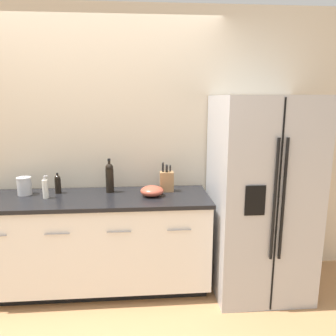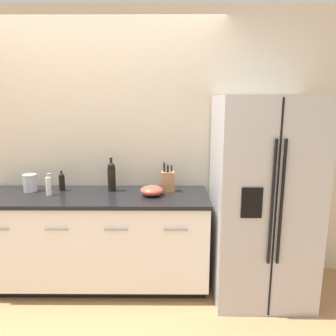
{
  "view_description": "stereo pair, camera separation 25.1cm",
  "coord_description": "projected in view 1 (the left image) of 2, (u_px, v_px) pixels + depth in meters",
  "views": [
    {
      "loc": [
        0.49,
        -1.96,
        1.75
      ],
      "look_at": [
        0.72,
        0.89,
        1.15
      ],
      "focal_mm": 35.0,
      "sensor_mm": 36.0,
      "label": 1
    },
    {
      "loc": [
        0.74,
        -1.97,
        1.75
      ],
      "look_at": [
        0.72,
        0.89,
        1.15
      ],
      "focal_mm": 35.0,
      "sensor_mm": 36.0,
      "label": 2
    }
  ],
  "objects": [
    {
      "name": "soap_dispenser",
      "position": [
        45.0,
        189.0,
        2.86
      ],
      "size": [
        0.05,
        0.05,
        0.2
      ],
      "color": "silver",
      "rests_on": "counter_unit"
    },
    {
      "name": "wine_bottle",
      "position": [
        110.0,
        177.0,
        3.03
      ],
      "size": [
        0.08,
        0.08,
        0.32
      ],
      "color": "black",
      "rests_on": "counter_unit"
    },
    {
      "name": "wall_back",
      "position": [
        91.0,
        146.0,
        3.17
      ],
      "size": [
        10.0,
        0.05,
        2.6
      ],
      "color": "beige",
      "rests_on": "ground_plane"
    },
    {
      "name": "steel_canister",
      "position": [
        24.0,
        186.0,
        2.97
      ],
      "size": [
        0.13,
        0.13,
        0.18
      ],
      "color": "#B7B7BA",
      "rests_on": "counter_unit"
    },
    {
      "name": "refrigerator",
      "position": [
        260.0,
        196.0,
        2.96
      ],
      "size": [
        0.83,
        0.82,
        1.78
      ],
      "color": "#B2B2B5",
      "rests_on": "ground_plane"
    },
    {
      "name": "mixing_bowl",
      "position": [
        152.0,
        191.0,
        2.94
      ],
      "size": [
        0.21,
        0.21,
        0.09
      ],
      "color": "#B24C38",
      "rests_on": "counter_unit"
    },
    {
      "name": "knife_block",
      "position": [
        167.0,
        181.0,
        3.08
      ],
      "size": [
        0.13,
        0.1,
        0.28
      ],
      "color": "#A87A4C",
      "rests_on": "counter_unit"
    },
    {
      "name": "oil_bottle",
      "position": [
        58.0,
        184.0,
        3.01
      ],
      "size": [
        0.06,
        0.06,
        0.19
      ],
      "color": "black",
      "rests_on": "counter_unit"
    },
    {
      "name": "counter_unit",
      "position": [
        95.0,
        242.0,
        3.02
      ],
      "size": [
        2.08,
        0.64,
        0.9
      ],
      "color": "black",
      "rests_on": "ground_plane"
    }
  ]
}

